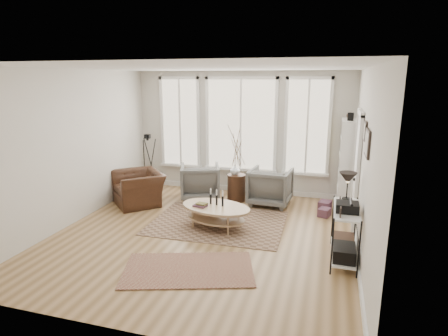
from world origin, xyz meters
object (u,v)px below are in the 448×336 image
(low_shelf, at_px, (345,228))
(accent_chair, at_px, (139,188))
(coffee_table, at_px, (215,211))
(armchair_left, at_px, (200,182))
(bookcase, at_px, (347,164))
(side_table, at_px, (237,165))
(armchair_right, at_px, (270,186))

(low_shelf, relative_size, accent_chair, 1.18)
(coffee_table, height_order, accent_chair, accent_chair)
(coffee_table, relative_size, accent_chair, 1.37)
(coffee_table, bearing_deg, armchair_left, 118.79)
(low_shelf, relative_size, coffee_table, 0.87)
(accent_chair, bearing_deg, bookcase, 58.53)
(bookcase, bearing_deg, side_table, -174.44)
(bookcase, relative_size, armchair_left, 2.31)
(low_shelf, height_order, armchair_left, low_shelf)
(coffee_table, bearing_deg, bookcase, 38.86)
(coffee_table, xyz_separation_m, armchair_right, (0.76, 1.62, 0.08))
(low_shelf, distance_m, coffee_table, 2.37)
(low_shelf, relative_size, armchair_left, 1.46)
(side_table, height_order, accent_chair, side_table)
(armchair_left, relative_size, side_table, 0.52)
(side_table, bearing_deg, low_shelf, -45.00)
(coffee_table, distance_m, armchair_right, 1.79)
(coffee_table, xyz_separation_m, accent_chair, (-2.06, 0.85, 0.03))
(low_shelf, bearing_deg, side_table, 135.00)
(side_table, bearing_deg, armchair_left, -175.19)
(side_table, bearing_deg, bookcase, 5.56)
(bookcase, height_order, side_table, bookcase)
(armchair_left, height_order, armchair_right, armchair_right)
(bookcase, bearing_deg, accent_chair, -166.82)
(bookcase, height_order, accent_chair, bookcase)
(armchair_left, bearing_deg, bookcase, 165.33)
(bookcase, xyz_separation_m, low_shelf, (-0.06, -2.52, -0.44))
(coffee_table, relative_size, side_table, 0.88)
(armchair_left, relative_size, armchair_right, 0.99)
(bookcase, bearing_deg, low_shelf, -91.28)
(low_shelf, relative_size, armchair_right, 1.45)
(bookcase, height_order, armchair_right, bookcase)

